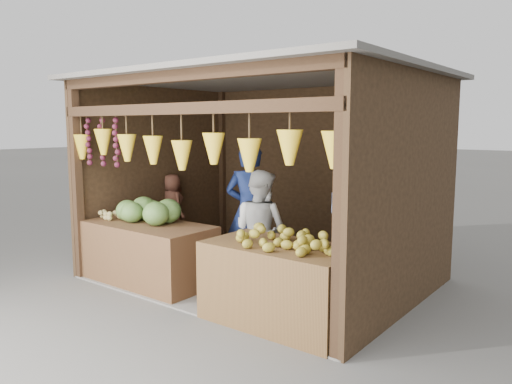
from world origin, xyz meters
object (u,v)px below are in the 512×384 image
woman_standing (260,230)px  vendor_seated (173,205)px  counter_right (281,284)px  counter_left (149,253)px  man_standing (250,212)px

woman_standing → vendor_seated: 2.16m
counter_right → vendor_seated: bearing=157.1°
counter_right → woman_standing: bearing=138.2°
counter_left → vendor_seated: vendor_seated is taller
man_standing → vendor_seated: size_ratio=1.83×
counter_left → counter_right: (2.12, -0.06, 0.02)m
man_standing → vendor_seated: man_standing is taller
counter_left → woman_standing: woman_standing is taller
man_standing → woman_standing: bearing=122.8°
woman_standing → man_standing: bearing=-33.7°
counter_left → man_standing: size_ratio=0.97×
counter_right → man_standing: size_ratio=0.87×
woman_standing → counter_right: bearing=139.6°
counter_left → counter_right: 2.12m
counter_left → woman_standing: bearing=27.8°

